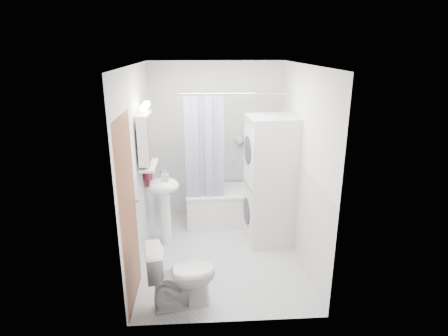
{
  "coord_description": "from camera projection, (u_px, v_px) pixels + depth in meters",
  "views": [
    {
      "loc": [
        -0.24,
        -4.34,
        2.6
      ],
      "look_at": [
        0.04,
        0.15,
        1.13
      ],
      "focal_mm": 30.0,
      "sensor_mm": 36.0,
      "label": 1
    }
  ],
  "objects": [
    {
      "name": "shelf_bottle",
      "position": [
        147.0,
        165.0,
        4.45
      ],
      "size": [
        0.07,
        0.18,
        0.07
      ],
      "primitive_type": "imported",
      "color": "gray",
      "rests_on": "shelf"
    },
    {
      "name": "wainscot",
      "position": [
        220.0,
        202.0,
        5.03
      ],
      "size": [
        1.98,
        2.58,
        2.58
      ],
      "color": "white",
      "rests_on": "ground"
    },
    {
      "name": "towel",
      "position": [
        147.0,
        151.0,
        4.81
      ],
      "size": [
        0.07,
        0.35,
        0.84
      ],
      "color": "maroon",
      "rests_on": "room_walls"
    },
    {
      "name": "curtain_rod",
      "position": [
        235.0,
        94.0,
        4.95
      ],
      "size": [
        1.57,
        0.02,
        0.02
      ],
      "primitive_type": "cylinder",
      "rotation": [
        0.0,
        1.57,
        0.0
      ],
      "color": "silver",
      "rests_on": "room_walls"
    },
    {
      "name": "shampoo_b",
      "position": [
        247.0,
        141.0,
        5.77
      ],
      "size": [
        0.08,
        0.21,
        0.08
      ],
      "primitive_type": "imported",
      "color": "navy",
      "rests_on": "shower_caddy"
    },
    {
      "name": "sink",
      "position": [
        164.0,
        196.0,
        4.96
      ],
      "size": [
        0.44,
        0.37,
        1.04
      ],
      "color": "white",
      "rests_on": "ground"
    },
    {
      "name": "bathtub",
      "position": [
        232.0,
        204.0,
        5.74
      ],
      "size": [
        1.39,
        0.66,
        0.53
      ],
      "color": "white",
      "rests_on": "ground"
    },
    {
      "name": "toilet",
      "position": [
        181.0,
        275.0,
        3.85
      ],
      "size": [
        0.77,
        0.52,
        0.7
      ],
      "primitive_type": "imported",
      "rotation": [
        0.0,
        0.0,
        1.75
      ],
      "color": "white",
      "rests_on": "ground"
    },
    {
      "name": "shower_caddy",
      "position": [
        247.0,
        144.0,
        5.79
      ],
      "size": [
        0.22,
        0.06,
        0.02
      ],
      "primitive_type": "cube",
      "color": "silver",
      "rests_on": "room_walls"
    },
    {
      "name": "door",
      "position": [
        137.0,
        201.0,
        4.05
      ],
      "size": [
        0.05,
        2.0,
        2.0
      ],
      "color": "brown",
      "rests_on": "ground"
    },
    {
      "name": "shampoo_a",
      "position": [
        239.0,
        140.0,
        5.76
      ],
      "size": [
        0.13,
        0.17,
        0.13
      ],
      "primitive_type": "imported",
      "color": "gray",
      "rests_on": "shower_caddy"
    },
    {
      "name": "soap_pump",
      "position": [
        166.0,
        180.0,
        4.84
      ],
      "size": [
        0.08,
        0.17,
        0.08
      ],
      "primitive_type": "imported",
      "color": "gray",
      "rests_on": "sink"
    },
    {
      "name": "medicine_cabinet",
      "position": [
        146.0,
        136.0,
        4.49
      ],
      "size": [
        0.13,
        0.5,
        0.71
      ],
      "color": "white",
      "rests_on": "room_walls"
    },
    {
      "name": "tub_spout",
      "position": [
        243.0,
        163.0,
        5.89
      ],
      "size": [
        0.04,
        0.12,
        0.04
      ],
      "primitive_type": "cylinder",
      "rotation": [
        1.57,
        0.0,
        0.0
      ],
      "color": "silver",
      "rests_on": "room_walls"
    },
    {
      "name": "shelf",
      "position": [
        149.0,
        165.0,
        4.61
      ],
      "size": [
        0.18,
        0.54,
        0.02
      ],
      "primitive_type": "cube",
      "color": "silver",
      "rests_on": "room_walls"
    },
    {
      "name": "room_walls",
      "position": [
        221.0,
        144.0,
        4.48
      ],
      "size": [
        2.6,
        2.6,
        2.6
      ],
      "color": "silver",
      "rests_on": "ground"
    },
    {
      "name": "shelf_cup",
      "position": [
        150.0,
        158.0,
        4.7
      ],
      "size": [
        0.1,
        0.09,
        0.1
      ],
      "primitive_type": "imported",
      "color": "gray",
      "rests_on": "shelf"
    },
    {
      "name": "floor",
      "position": [
        222.0,
        253.0,
        4.94
      ],
      "size": [
        2.6,
        2.6,
        0.0
      ],
      "primitive_type": "plane",
      "color": "silver",
      "rests_on": "ground"
    },
    {
      "name": "shower_curtain",
      "position": [
        205.0,
        149.0,
        5.16
      ],
      "size": [
        0.55,
        0.02,
        1.45
      ],
      "color": "#15174C",
      "rests_on": "curtain_rod"
    },
    {
      "name": "washer_dryer",
      "position": [
        270.0,
        180.0,
        5.04
      ],
      "size": [
        0.67,
        0.66,
        1.75
      ],
      "rotation": [
        0.0,
        0.0,
        0.08
      ],
      "color": "white",
      "rests_on": "ground"
    }
  ]
}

